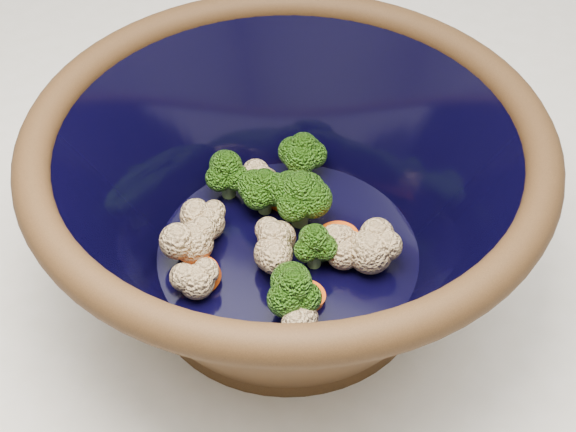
# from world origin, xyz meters

# --- Properties ---
(mixing_bowl) EXTENTS (0.46, 0.46, 0.16)m
(mixing_bowl) POSITION_xyz_m (-0.06, -0.11, 0.99)
(mixing_bowl) COLOR black
(mixing_bowl) RESTS_ON counter
(vegetable_pile) EXTENTS (0.17, 0.18, 0.05)m
(vegetable_pile) POSITION_xyz_m (-0.07, -0.11, 0.96)
(vegetable_pile) COLOR #608442
(vegetable_pile) RESTS_ON mixing_bowl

